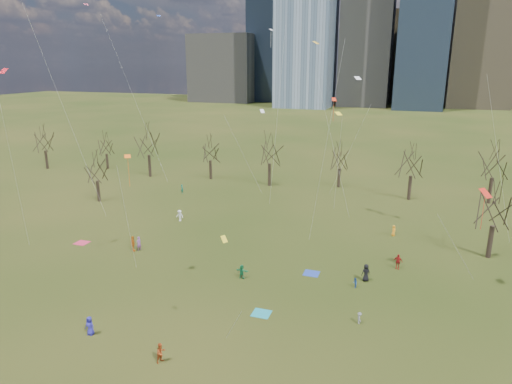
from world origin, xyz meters
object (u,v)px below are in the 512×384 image
(blanket_teal, at_px, (261,313))
(blanket_crimson, at_px, (82,243))
(person_0, at_px, (90,326))
(person_4, at_px, (133,244))
(person_2, at_px, (161,353))
(blanket_navy, at_px, (311,273))

(blanket_teal, height_order, blanket_crimson, same)
(person_0, xyz_separation_m, person_4, (-6.38, 15.92, 0.13))
(blanket_teal, bearing_deg, person_2, -119.22)
(person_0, distance_m, person_2, 7.42)
(person_0, xyz_separation_m, person_2, (7.31, -1.25, -0.02))
(person_0, relative_size, person_2, 1.03)
(blanket_navy, distance_m, person_0, 22.43)
(blanket_teal, xyz_separation_m, person_4, (-18.63, 8.34, 0.93))
(blanket_teal, bearing_deg, blanket_crimson, 162.10)
(blanket_teal, bearing_deg, person_4, 155.88)
(blanket_navy, bearing_deg, blanket_teal, -105.23)
(blanket_teal, distance_m, blanket_navy, 9.62)
(blanket_crimson, xyz_separation_m, person_4, (7.49, -0.09, 0.93))
(blanket_navy, relative_size, person_0, 0.99)
(person_0, distance_m, person_4, 17.16)
(person_2, relative_size, person_4, 0.84)
(blanket_teal, relative_size, blanket_navy, 1.00)
(blanket_teal, distance_m, person_0, 14.43)
(person_4, bearing_deg, person_2, 173.99)
(person_0, height_order, person_2, person_0)
(person_2, bearing_deg, blanket_teal, -8.02)
(blanket_crimson, height_order, person_0, person_0)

